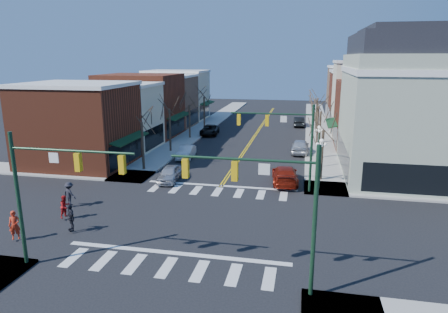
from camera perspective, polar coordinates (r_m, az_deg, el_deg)
The scene contains 36 objects.
ground at distance 27.29m, azimuth -3.81°, elevation -9.22°, with size 160.00×160.00×0.00m, color black.
sidewalk_left at distance 48.00m, azimuth -7.63°, elevation 1.04°, with size 3.50×70.00×0.15m, color #9E9B93.
sidewalk_right at distance 45.48m, azimuth 13.70°, elevation 0.03°, with size 3.50×70.00×0.15m, color #9E9B93.
bldg_left_brick_a at distance 42.78m, azimuth -20.06°, elevation 4.08°, with size 10.00×8.50×8.00m, color maroon.
bldg_left_stucco_a at distance 49.50m, azimuth -15.40°, elevation 5.38°, with size 10.00×7.00×7.50m, color beige.
bldg_left_brick_b at distance 56.62m, azimuth -11.80°, elevation 7.13°, with size 10.00×9.00×8.50m, color maroon.
bldg_left_tan at distance 64.27m, azimuth -8.89°, elevation 7.73°, with size 10.00×7.50×7.80m, color #926B50.
bldg_left_stucco_b at distance 71.53m, azimuth -6.74°, elevation 8.59°, with size 10.00×8.00×8.20m, color beige.
bldg_right_brick_a at distance 51.12m, azimuth 21.36°, elevation 5.47°, with size 10.00×8.50×8.00m, color maroon.
bldg_right_stucco at distance 58.60m, azimuth 20.22°, elevation 7.53°, with size 10.00×7.00×10.00m, color beige.
bldg_right_brick_b at distance 66.06m, azimuth 19.24°, elevation 7.60°, with size 10.00×8.00×8.50m, color maroon.
bldg_right_tan at distance 73.95m, azimuth 18.47°, elevation 8.46°, with size 10.00×8.00×9.00m, color #926B50.
victorian_corner at distance 40.08m, azimuth 25.72°, elevation 6.78°, with size 12.25×14.25×13.30m.
traffic_mast_near_left at distance 21.65m, azimuth -23.75°, elevation -3.43°, with size 6.60×0.28×7.20m.
traffic_mast_near_right at distance 17.86m, azimuth 7.01°, elevation -5.89°, with size 6.60×0.28×7.20m.
traffic_mast_far_right at distance 32.16m, azimuth 9.17°, elevation 3.00°, with size 6.60×0.28×7.20m.
lamppost_corner at distance 33.61m, azimuth 13.67°, elevation 0.21°, with size 0.36×0.36×4.33m.
lamppost_midblock at distance 39.95m, azimuth 13.38°, elevation 2.39°, with size 0.36×0.36×4.33m.
tree_left_a at distance 39.19m, azimuth -11.52°, elevation 1.39°, with size 0.24×0.24×4.76m, color #382B21.
tree_left_b at distance 46.48m, azimuth -7.72°, elevation 3.69°, with size 0.24×0.24×5.04m, color #382B21.
tree_left_c at distance 54.02m, azimuth -4.94°, elevation 4.94°, with size 0.24×0.24×4.55m, color #382B21.
tree_left_d at distance 61.63m, azimuth -2.84°, elevation 6.26°, with size 0.24×0.24×4.90m, color #382B21.
tree_right_a at distance 36.20m, azimuth 13.80°, elevation 0.11°, with size 0.24×0.24×4.62m, color #382B21.
tree_right_b at distance 43.96m, azimuth 13.48°, elevation 2.93°, with size 0.24×0.24×5.18m, color #382B21.
tree_right_c at distance 51.86m, azimuth 13.22°, elevation 4.39°, with size 0.24×0.24×4.83m, color #382B21.
tree_right_d at distance 59.76m, azimuth 13.05°, elevation 5.71°, with size 0.24×0.24×4.97m, color #382B21.
car_left_near at distance 35.81m, azimuth -7.80°, elevation -2.45°, with size 1.62×4.03×1.37m, color #B6B5BA.
car_left_mid at distance 43.67m, azimuth -5.43°, elevation 0.62°, with size 1.44×4.13×1.36m, color silver.
car_left_far at distance 56.79m, azimuth -2.07°, elevation 3.80°, with size 2.29×4.96×1.38m, color black.
car_right_near at distance 35.29m, azimuth 8.69°, elevation -2.59°, with size 2.14×5.26×1.53m, color maroon.
car_right_mid at distance 46.57m, azimuth 10.82°, elevation 1.45°, with size 1.94×4.83×1.64m, color silver.
car_right_far at distance 64.99m, azimuth 10.65°, elevation 4.94°, with size 1.62×4.63×1.53m, color black.
pedestrian_red_a at distance 27.12m, azimuth -27.74°, elevation -8.68°, with size 0.65×0.42×1.77m, color red.
pedestrian_red_b at distance 29.26m, azimuth -21.76°, elevation -6.64°, with size 0.76×0.59×1.57m, color #AE1213.
pedestrian_dark_a at distance 26.98m, azimuth -21.06°, elevation -8.12°, with size 1.02×0.42×1.74m, color black.
pedestrian_dark_b at distance 31.49m, azimuth -21.20°, elevation -4.96°, with size 1.13×0.65×1.75m, color black.
Camera 1 is at (6.75, -24.16, 10.76)m, focal length 32.00 mm.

